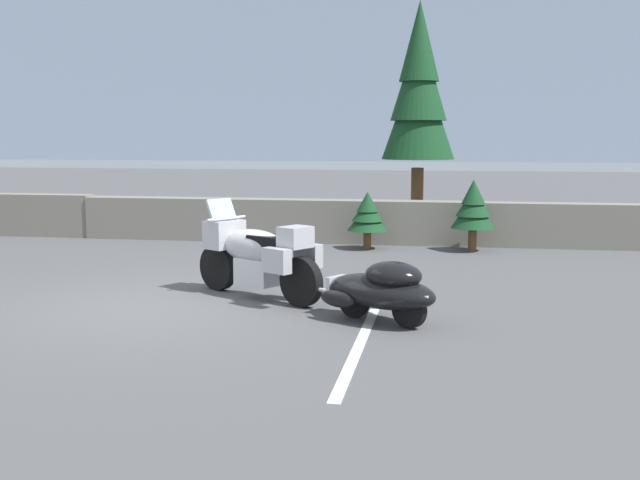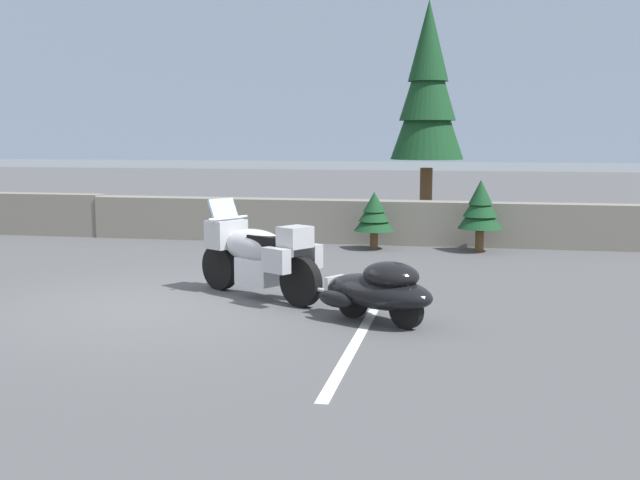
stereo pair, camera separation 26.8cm
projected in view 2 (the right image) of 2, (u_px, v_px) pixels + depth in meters
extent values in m
plane|color=#4C4C4F|center=(156.00, 305.00, 10.22)|extent=(80.00, 80.00, 0.00)
cube|color=slate|center=(276.00, 220.00, 16.42)|extent=(8.00, 0.55, 0.89)
cube|color=#99A8BF|center=(442.00, 91.00, 102.88)|extent=(240.00, 80.00, 16.00)
cylinder|color=black|center=(220.00, 267.00, 11.24)|extent=(0.63, 0.47, 0.66)
cylinder|color=black|center=(301.00, 282.00, 10.12)|extent=(0.63, 0.47, 0.66)
cube|color=silver|center=(261.00, 271.00, 10.64)|extent=(0.74, 0.69, 0.36)
ellipsoid|color=#B2B2B7|center=(255.00, 246.00, 10.67)|extent=(1.25, 1.01, 0.48)
cube|color=#B2B2B7|center=(226.00, 234.00, 11.07)|extent=(0.58, 0.63, 0.40)
cube|color=#9EB7C6|center=(223.00, 211.00, 11.06)|extent=(0.39, 0.47, 0.34)
cube|color=black|center=(270.00, 241.00, 10.45)|extent=(0.67, 0.60, 0.16)
cube|color=#B2B2B7|center=(295.00, 237.00, 10.11)|extent=(0.48, 0.51, 0.28)
cube|color=#B2B2B7|center=(276.00, 260.00, 9.97)|extent=(0.42, 0.35, 0.32)
cube|color=#B2B2B7|center=(308.00, 255.00, 10.40)|extent=(0.42, 0.35, 0.32)
cylinder|color=silver|center=(228.00, 218.00, 11.01)|extent=(0.41, 0.61, 0.04)
cylinder|color=silver|center=(222.00, 250.00, 11.18)|extent=(0.25, 0.19, 0.54)
cylinder|color=black|center=(352.00, 300.00, 9.53)|extent=(0.43, 0.32, 0.44)
cylinder|color=black|center=(406.00, 310.00, 8.96)|extent=(0.43, 0.32, 0.44)
ellipsoid|color=black|center=(379.00, 292.00, 9.22)|extent=(1.63, 1.38, 0.40)
ellipsoid|color=black|center=(391.00, 275.00, 9.07)|extent=(0.91, 0.86, 0.32)
cube|color=silver|center=(335.00, 285.00, 9.71)|extent=(0.22, 0.30, 0.24)
ellipsoid|color=black|center=(335.00, 299.00, 9.29)|extent=(0.51, 0.40, 0.20)
ellipsoid|color=black|center=(369.00, 291.00, 9.75)|extent=(0.51, 0.40, 0.20)
cylinder|color=silver|center=(312.00, 288.00, 9.99)|extent=(0.62, 0.42, 0.05)
cylinder|color=brown|center=(426.00, 201.00, 17.53)|extent=(0.28, 0.28, 1.50)
cone|color=#143D1E|center=(428.00, 106.00, 17.24)|extent=(1.63, 1.63, 2.37)
cone|color=#143D1E|center=(428.00, 73.00, 17.14)|extent=(1.26, 1.26, 2.07)
cone|color=#143D1E|center=(429.00, 40.00, 17.05)|extent=(0.90, 0.90, 1.77)
cylinder|color=brown|center=(479.00, 241.00, 14.89)|extent=(0.16, 0.16, 0.40)
cone|color=#143D1E|center=(480.00, 212.00, 14.81)|extent=(0.85, 0.85, 0.63)
cone|color=#143D1E|center=(481.00, 202.00, 14.79)|extent=(0.66, 0.66, 0.55)
cone|color=#143D1E|center=(481.00, 192.00, 14.76)|extent=(0.47, 0.47, 0.48)
cylinder|color=brown|center=(374.00, 241.00, 15.22)|extent=(0.16, 0.16, 0.33)
cone|color=#143D1E|center=(374.00, 218.00, 15.16)|extent=(0.79, 0.79, 0.52)
cone|color=#143D1E|center=(374.00, 210.00, 15.14)|extent=(0.62, 0.62, 0.45)
cone|color=#143D1E|center=(374.00, 202.00, 15.12)|extent=(0.44, 0.44, 0.39)
cube|color=silver|center=(353.00, 347.00, 8.22)|extent=(0.12, 3.60, 0.01)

